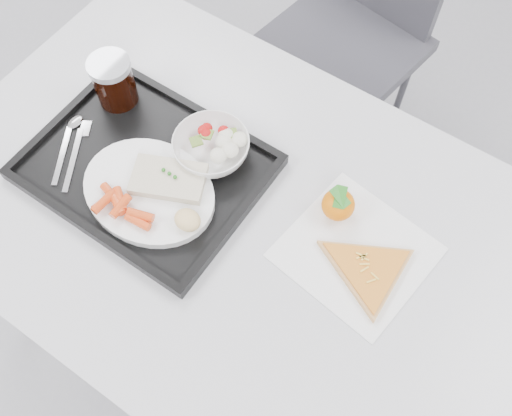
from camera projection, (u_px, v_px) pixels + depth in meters
table at (230, 224)px, 1.16m from camera, size 1.20×0.80×0.75m
chair at (357, 10)px, 1.65m from camera, size 0.48×0.48×0.93m
tray at (146, 168)px, 1.13m from camera, size 0.45×0.35×0.03m
dinner_plate at (149, 191)px, 1.09m from camera, size 0.27×0.27×0.02m
fish_fillet at (169, 179)px, 1.08m from camera, size 0.16×0.13×0.03m
bread_roll at (188, 220)px, 1.04m from camera, size 0.06×0.06×0.03m
salad_bowl at (212, 148)px, 1.12m from camera, size 0.15×0.15×0.05m
cola_glass at (113, 81)px, 1.16m from camera, size 0.09×0.09×0.11m
cutlery at (72, 142)px, 1.15m from camera, size 0.12×0.16×0.01m
napkin at (356, 252)px, 1.06m from camera, size 0.28×0.27×0.00m
tangerine at (338, 205)px, 1.07m from camera, size 0.07×0.07×0.07m
pizza_slice at (368, 270)px, 1.03m from camera, size 0.22×0.22×0.02m
carrot_pile at (119, 205)px, 1.05m from camera, size 0.13×0.07×0.02m
salad_contents at (223, 141)px, 1.12m from camera, size 0.10×0.09×0.03m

